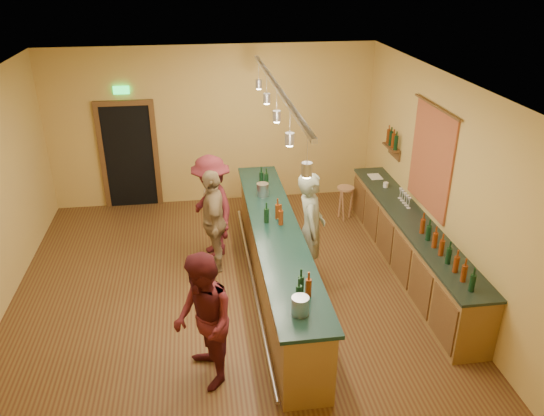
{
  "coord_description": "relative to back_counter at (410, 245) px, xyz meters",
  "views": [
    {
      "loc": [
        -0.31,
        -6.88,
        4.68
      ],
      "look_at": [
        0.72,
        0.2,
        1.29
      ],
      "focal_mm": 35.0,
      "sensor_mm": 36.0,
      "label": 1
    }
  ],
  "objects": [
    {
      "name": "floor",
      "position": [
        -2.97,
        -0.18,
        -0.49
      ],
      "size": [
        7.0,
        7.0,
        0.0
      ],
      "primitive_type": "plane",
      "color": "#502917",
      "rests_on": "ground"
    },
    {
      "name": "ceiling",
      "position": [
        -2.97,
        -0.18,
        2.71
      ],
      "size": [
        6.5,
        7.0,
        0.02
      ],
      "primitive_type": "cube",
      "color": "silver",
      "rests_on": "wall_back"
    },
    {
      "name": "wall_back",
      "position": [
        -2.97,
        3.32,
        1.11
      ],
      "size": [
        6.5,
        0.02,
        3.2
      ],
      "primitive_type": "cube",
      "color": "gold",
      "rests_on": "floor"
    },
    {
      "name": "wall_front",
      "position": [
        -2.97,
        -3.68,
        1.11
      ],
      "size": [
        6.5,
        0.02,
        3.2
      ],
      "primitive_type": "cube",
      "color": "gold",
      "rests_on": "floor"
    },
    {
      "name": "wall_right",
      "position": [
        0.28,
        -0.18,
        1.11
      ],
      "size": [
        0.02,
        7.0,
        3.2
      ],
      "primitive_type": "cube",
      "color": "gold",
      "rests_on": "floor"
    },
    {
      "name": "doorway",
      "position": [
        -4.67,
        3.3,
        0.64
      ],
      "size": [
        1.15,
        0.09,
        2.48
      ],
      "color": "black",
      "rests_on": "wall_back"
    },
    {
      "name": "tapestry",
      "position": [
        0.26,
        0.22,
        1.36
      ],
      "size": [
        0.03,
        1.4,
        1.6
      ],
      "primitive_type": "cube",
      "color": "maroon",
      "rests_on": "wall_right"
    },
    {
      "name": "bottle_shelf",
      "position": [
        0.2,
        1.72,
        1.18
      ],
      "size": [
        0.17,
        0.55,
        0.54
      ],
      "color": "#542D19",
      "rests_on": "wall_right"
    },
    {
      "name": "back_counter",
      "position": [
        0.0,
        0.0,
        0.0
      ],
      "size": [
        0.6,
        4.55,
        1.27
      ],
      "color": "brown",
      "rests_on": "floor"
    },
    {
      "name": "tasting_bar",
      "position": [
        -2.22,
        -0.18,
        0.12
      ],
      "size": [
        0.73,
        5.1,
        1.38
      ],
      "color": "brown",
      "rests_on": "floor"
    },
    {
      "name": "pendant_track",
      "position": [
        -2.21,
        -0.18,
        2.5
      ],
      "size": [
        0.11,
        4.6,
        0.5
      ],
      "color": "silver",
      "rests_on": "ceiling"
    },
    {
      "name": "bartender",
      "position": [
        -1.66,
        -0.06,
        0.44
      ],
      "size": [
        0.55,
        0.74,
        1.85
      ],
      "primitive_type": "imported",
      "rotation": [
        0.0,
        0.0,
        1.4
      ],
      "color": "gray",
      "rests_on": "floor"
    },
    {
      "name": "customer_a",
      "position": [
        -3.35,
        -2.02,
        0.38
      ],
      "size": [
        0.84,
        0.97,
        1.72
      ],
      "primitive_type": "imported",
      "rotation": [
        0.0,
        0.0,
        -1.32
      ],
      "color": "#59191E",
      "rests_on": "floor"
    },
    {
      "name": "customer_b",
      "position": [
        -3.12,
        0.57,
        0.38
      ],
      "size": [
        0.43,
        1.02,
        1.73
      ],
      "primitive_type": "imported",
      "rotation": [
        0.0,
        0.0,
        -1.57
      ],
      "color": "#997A51",
      "rests_on": "floor"
    },
    {
      "name": "customer_c",
      "position": [
        -3.12,
        1.03,
        0.41
      ],
      "size": [
        1.05,
        1.32,
        1.79
      ],
      "primitive_type": "imported",
      "rotation": [
        0.0,
        0.0,
        -1.18
      ],
      "color": "#59191E",
      "rests_on": "floor"
    },
    {
      "name": "bar_stool",
      "position": [
        -0.52,
        2.02,
        0.04
      ],
      "size": [
        0.33,
        0.33,
        0.67
      ],
      "rotation": [
        0.0,
        0.0,
        0.38
      ],
      "color": "#A07648",
      "rests_on": "floor"
    }
  ]
}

